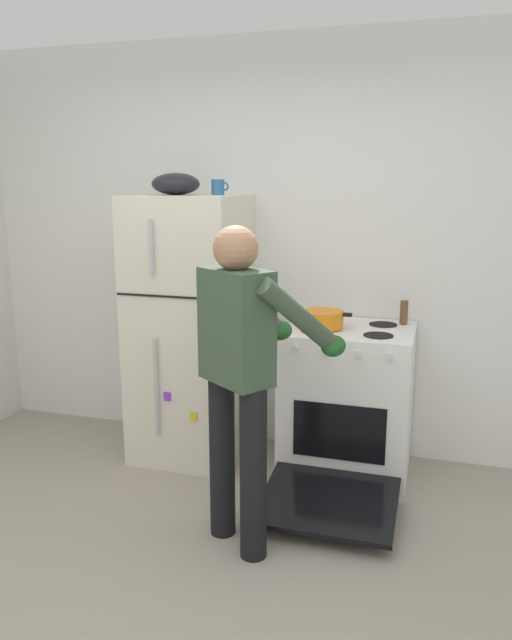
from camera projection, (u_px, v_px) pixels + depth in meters
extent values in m
plane|color=#9E9384|center=(166.00, 618.00, 2.58)|extent=(8.00, 8.00, 0.00)
cube|color=white|center=(283.00, 249.00, 4.11)|extent=(6.00, 0.10, 2.70)
cube|color=silver|center=(191.00, 329.00, 4.01)|extent=(0.68, 0.68, 1.71)
cube|color=black|center=(168.00, 297.00, 3.62)|extent=(0.67, 0.01, 0.01)
cylinder|color=#B7B7BC|center=(156.00, 387.00, 3.75)|extent=(0.02, 0.02, 0.62)
cylinder|color=#B7B7BC|center=(151.00, 247.00, 3.57)|extent=(0.02, 0.02, 0.32)
cube|color=purple|center=(167.00, 397.00, 3.77)|extent=(0.04, 0.01, 0.06)
cube|color=yellow|center=(194.00, 417.00, 3.74)|extent=(0.04, 0.01, 0.06)
cube|color=white|center=(348.00, 401.00, 3.80)|extent=(0.76, 0.64, 0.93)
cube|color=black|center=(339.00, 432.00, 3.51)|extent=(0.53, 0.01, 0.33)
cylinder|color=black|center=(316.00, 331.00, 3.62)|extent=(0.17, 0.17, 0.01)
cylinder|color=black|center=(378.00, 335.00, 3.51)|extent=(0.17, 0.17, 0.01)
cylinder|color=black|center=(325.00, 321.00, 3.88)|extent=(0.17, 0.17, 0.01)
cylinder|color=black|center=(383.00, 324.00, 3.78)|extent=(0.17, 0.17, 0.01)
cylinder|color=silver|center=(295.00, 349.00, 3.47)|extent=(0.04, 0.03, 0.04)
cylinder|color=silver|center=(325.00, 351.00, 3.42)|extent=(0.04, 0.03, 0.04)
cylinder|color=silver|center=(357.00, 353.00, 3.37)|extent=(0.04, 0.03, 0.04)
cylinder|color=silver|center=(389.00, 356.00, 3.33)|extent=(0.04, 0.03, 0.04)
cube|color=black|center=(328.00, 501.00, 3.30)|extent=(0.72, 0.59, 0.09)
cylinder|color=black|center=(222.00, 456.00, 3.12)|extent=(0.13, 0.13, 0.86)
cylinder|color=black|center=(253.00, 474.00, 2.92)|extent=(0.13, 0.13, 0.86)
cube|color=#384C38|center=(236.00, 326.00, 2.87)|extent=(0.41, 0.37, 0.54)
sphere|color=#A37556|center=(236.00, 248.00, 2.79)|extent=(0.21, 0.21, 0.21)
sphere|color=#3B3B3B|center=(236.00, 256.00, 2.80)|extent=(0.15, 0.15, 0.15)
cylinder|color=#384C38|center=(248.00, 304.00, 3.14)|extent=(0.36, 0.46, 0.42)
cylinder|color=#384C38|center=(300.00, 318.00, 2.84)|extent=(0.36, 0.46, 0.42)
ellipsoid|color=#1E5123|center=(281.00, 331.00, 3.31)|extent=(0.12, 0.18, 0.10)
ellipsoid|color=#1E5123|center=(333.00, 346.00, 3.01)|extent=(0.12, 0.18, 0.10)
cylinder|color=orange|center=(323.00, 319.00, 3.68)|extent=(0.25, 0.25, 0.10)
cube|color=black|center=(298.00, 312.00, 3.72)|extent=(0.05, 0.03, 0.02)
cube|color=black|center=(348.00, 315.00, 3.63)|extent=(0.05, 0.03, 0.02)
cylinder|color=#2D6093|center=(218.00, 187.00, 3.80)|extent=(0.08, 0.08, 0.10)
torus|color=#2D6093|center=(225.00, 186.00, 3.79)|extent=(0.06, 0.01, 0.06)
cylinder|color=brown|center=(404.00, 312.00, 3.78)|extent=(0.05, 0.05, 0.14)
ellipsoid|color=black|center=(176.00, 184.00, 3.83)|extent=(0.30, 0.30, 0.13)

